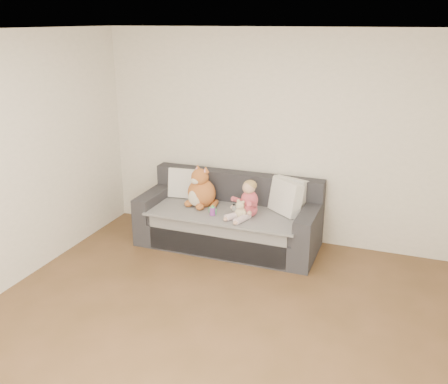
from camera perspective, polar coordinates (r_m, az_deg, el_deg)
name	(u,v)px	position (r m, az deg, el deg)	size (l,w,h in m)	color
room_shell	(214,190)	(4.27, -1.10, 0.28)	(5.00, 5.00, 5.00)	brown
sofa	(229,221)	(6.21, 0.62, -3.30)	(2.20, 0.94, 0.85)	#2B2B31
cushion_left	(185,183)	(6.51, -4.50, 1.03)	(0.43, 0.23, 0.39)	silver
cushion_right_back	(289,194)	(6.12, 7.46, -0.20)	(0.47, 0.32, 0.41)	silver
cushion_right_front	(286,197)	(5.98, 7.07, -0.59)	(0.47, 0.43, 0.42)	silver
toddler	(247,202)	(5.84, 2.68, -1.11)	(0.34, 0.46, 0.45)	#C8465D
plush_cat	(201,191)	(6.18, -2.66, 0.15)	(0.42, 0.38, 0.54)	#AD5F26
teddy_bear	(240,211)	(5.81, 1.87, -2.18)	(0.18, 0.14, 0.23)	beige
plush_cow	(238,210)	(5.90, 1.65, -2.12)	(0.13, 0.20, 0.16)	white
sippy_cup	(213,210)	(5.91, -1.31, -2.06)	(0.12, 0.09, 0.13)	purple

